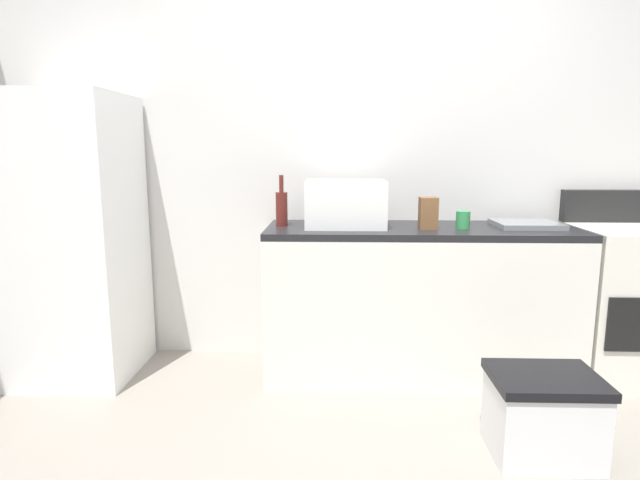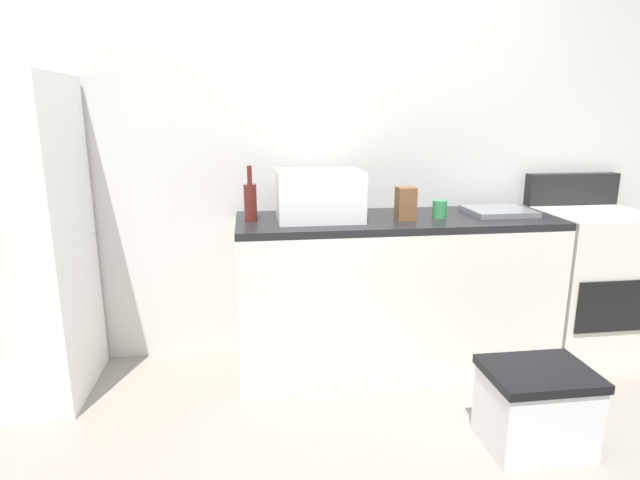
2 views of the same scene
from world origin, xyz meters
TOP-DOWN VIEW (x-y plane):
  - wall_back at (0.00, 1.55)m, footprint 5.00×0.10m
  - kitchen_counter at (0.30, 1.20)m, footprint 1.80×0.60m
  - refrigerator at (-1.75, 1.15)m, footprint 0.68×0.66m
  - stove_oven at (1.52, 1.21)m, footprint 0.60×0.61m
  - microwave at (-0.14, 1.20)m, footprint 0.46×0.34m
  - sink_basin at (0.92, 1.23)m, footprint 0.36×0.32m
  - wine_bottle at (-0.52, 1.22)m, footprint 0.07×0.07m
  - coffee_mug at (0.53, 1.15)m, footprint 0.08×0.08m
  - knife_block at (0.33, 1.13)m, footprint 0.10×0.10m
  - storage_bin at (0.72, 0.33)m, footprint 0.46×0.36m

SIDE VIEW (x-z plane):
  - storage_bin at x=0.72m, z-range 0.00..0.38m
  - kitchen_counter at x=0.30m, z-range 0.00..0.90m
  - stove_oven at x=1.52m, z-range -0.08..1.02m
  - refrigerator at x=-1.75m, z-range 0.00..1.66m
  - sink_basin at x=0.92m, z-range 0.90..0.93m
  - coffee_mug at x=0.53m, z-range 0.90..1.00m
  - knife_block at x=0.33m, z-range 0.90..1.08m
  - wine_bottle at x=-0.52m, z-range 0.86..1.16m
  - microwave at x=-0.14m, z-range 0.90..1.17m
  - wall_back at x=0.00m, z-range 0.00..2.60m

